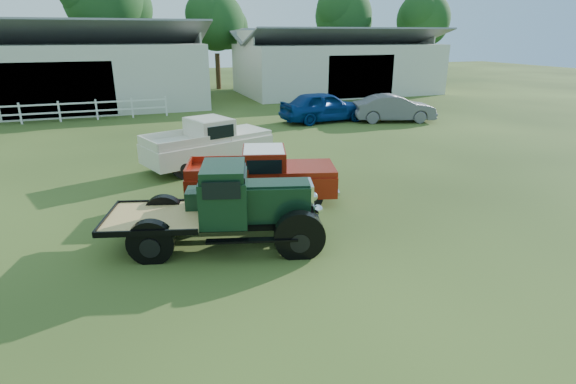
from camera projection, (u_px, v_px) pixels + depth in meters
name	position (u px, v px, depth m)	size (l,w,h in m)	color
ground	(297.00, 251.00, 10.62)	(120.00, 120.00, 0.00)	#233314
shed_left	(63.00, 65.00, 30.45)	(18.80, 10.20, 5.60)	beige
shed_right	(336.00, 61.00, 38.18)	(16.80, 9.20, 5.20)	beige
fence_rail	(40.00, 112.00, 25.55)	(14.20, 0.16, 1.20)	white
tree_b	(107.00, 22.00, 37.52)	(6.90, 6.90, 11.50)	#174416
tree_c	(216.00, 38.00, 39.96)	(5.40, 5.40, 9.00)	#174416
tree_d	(343.00, 32.00, 44.87)	(6.00, 6.00, 10.00)	#174416
tree_e	(422.00, 34.00, 45.77)	(5.70, 5.70, 9.50)	#174416
vintage_flatbed	(221.00, 206.00, 10.61)	(5.06, 2.00, 2.00)	black
red_pickup	(261.00, 175.00, 13.50)	(4.58, 1.76, 1.67)	maroon
white_pickup	(208.00, 143.00, 17.04)	(4.98, 1.93, 1.83)	beige
misc_car_blue	(324.00, 106.00, 25.90)	(2.05, 5.09, 1.73)	navy
misc_car_grey	(394.00, 108.00, 25.94)	(1.61, 4.63, 1.53)	#55545B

